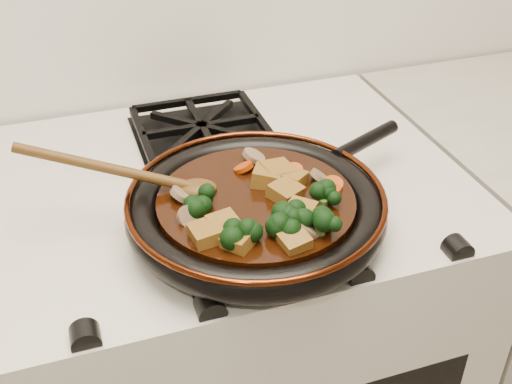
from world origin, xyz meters
name	(u,v)px	position (x,y,z in m)	size (l,w,h in m)	color
stove	(231,366)	(0.00, 1.69, 0.45)	(0.76, 0.60, 0.90)	beige
burner_grate_front	(252,221)	(0.00, 1.55, 0.91)	(0.23, 0.23, 0.03)	black
burner_grate_back	(202,131)	(0.00, 1.83, 0.91)	(0.23, 0.23, 0.03)	black
skillet	(257,207)	(0.01, 1.54, 0.94)	(0.47, 0.36, 0.05)	black
braising_sauce	(256,204)	(0.00, 1.54, 0.95)	(0.27, 0.27, 0.02)	black
tofu_cube_0	(292,179)	(0.06, 1.56, 0.97)	(0.04, 0.03, 0.02)	brown
tofu_cube_1	(300,212)	(0.04, 1.48, 0.97)	(0.04, 0.04, 0.02)	brown
tofu_cube_2	(286,192)	(0.04, 1.53, 0.97)	(0.04, 0.04, 0.02)	brown
tofu_cube_3	(224,226)	(-0.06, 1.49, 0.97)	(0.04, 0.04, 0.02)	brown
tofu_cube_4	(285,227)	(0.01, 1.46, 0.97)	(0.04, 0.03, 0.02)	brown
tofu_cube_5	(239,240)	(-0.05, 1.45, 0.97)	(0.04, 0.03, 0.02)	brown
tofu_cube_6	(267,177)	(0.03, 1.57, 0.97)	(0.04, 0.04, 0.02)	brown
tofu_cube_7	(295,242)	(0.02, 1.43, 0.97)	(0.03, 0.03, 0.02)	brown
tofu_cube_8	(207,234)	(-0.08, 1.48, 0.97)	(0.04, 0.04, 0.02)	brown
tofu_cube_9	(278,173)	(0.05, 1.58, 0.97)	(0.04, 0.04, 0.02)	brown
broccoli_floret_0	(202,206)	(-0.07, 1.54, 0.97)	(0.06, 0.06, 0.05)	black
broccoli_floret_1	(324,200)	(0.08, 1.49, 0.97)	(0.06, 0.06, 0.05)	black
broccoli_floret_2	(321,226)	(0.06, 1.44, 0.97)	(0.06, 0.06, 0.06)	black
broccoli_floret_3	(241,236)	(-0.04, 1.46, 0.97)	(0.06, 0.06, 0.05)	black
broccoli_floret_4	(285,225)	(0.01, 1.46, 0.97)	(0.06, 0.06, 0.06)	black
broccoli_floret_5	(291,220)	(0.03, 1.47, 0.97)	(0.06, 0.06, 0.05)	black
carrot_coin_0	(293,171)	(0.07, 1.58, 0.96)	(0.03, 0.03, 0.01)	#A53004
carrot_coin_1	(244,167)	(0.01, 1.62, 0.96)	(0.03, 0.03, 0.01)	#A53004
carrot_coin_2	(333,184)	(0.12, 1.53, 0.96)	(0.03, 0.03, 0.01)	#A53004
carrot_coin_3	(331,190)	(0.11, 1.52, 0.96)	(0.03, 0.03, 0.01)	#A53004
mushroom_slice_0	(189,217)	(-0.10, 1.52, 0.97)	(0.03, 0.03, 0.01)	brown
mushroom_slice_1	(182,195)	(-0.09, 1.57, 0.97)	(0.03, 0.03, 0.01)	brown
mushroom_slice_2	(308,229)	(0.04, 1.45, 0.97)	(0.04, 0.04, 0.01)	brown
mushroom_slice_3	(254,156)	(0.03, 1.64, 0.97)	(0.03, 0.03, 0.01)	brown
mushroom_slice_4	(320,177)	(0.10, 1.55, 0.97)	(0.03, 0.03, 0.01)	brown
wooden_spoon	(145,176)	(-0.14, 1.61, 0.98)	(0.16, 0.08, 0.25)	#4F3110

